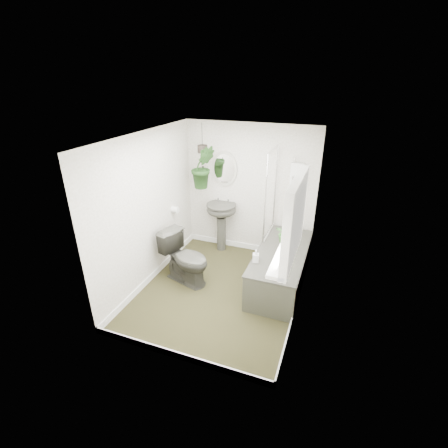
% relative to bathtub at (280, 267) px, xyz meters
% --- Properties ---
extents(floor, '(2.30, 2.80, 0.02)m').
position_rel_bathtub_xyz_m(floor, '(-0.80, -0.50, -0.30)').
color(floor, black).
rests_on(floor, ground).
extents(ceiling, '(2.30, 2.80, 0.02)m').
position_rel_bathtub_xyz_m(ceiling, '(-0.80, -0.50, 2.02)').
color(ceiling, white).
rests_on(ceiling, ground).
extents(wall_back, '(2.30, 0.02, 2.30)m').
position_rel_bathtub_xyz_m(wall_back, '(-0.80, 0.91, 0.86)').
color(wall_back, white).
rests_on(wall_back, ground).
extents(wall_front, '(2.30, 0.02, 2.30)m').
position_rel_bathtub_xyz_m(wall_front, '(-0.80, -1.91, 0.86)').
color(wall_front, white).
rests_on(wall_front, ground).
extents(wall_left, '(0.02, 2.80, 2.30)m').
position_rel_bathtub_xyz_m(wall_left, '(-1.96, -0.50, 0.86)').
color(wall_left, white).
rests_on(wall_left, ground).
extents(wall_right, '(0.02, 2.80, 2.30)m').
position_rel_bathtub_xyz_m(wall_right, '(0.36, -0.50, 0.86)').
color(wall_right, white).
rests_on(wall_right, ground).
extents(skirting, '(2.30, 2.80, 0.10)m').
position_rel_bathtub_xyz_m(skirting, '(-0.80, -0.50, -0.24)').
color(skirting, white).
rests_on(skirting, floor).
extents(bathtub, '(0.72, 1.72, 0.58)m').
position_rel_bathtub_xyz_m(bathtub, '(0.00, 0.00, 0.00)').
color(bathtub, '#393931').
rests_on(bathtub, floor).
extents(bath_screen, '(0.04, 0.72, 1.40)m').
position_rel_bathtub_xyz_m(bath_screen, '(-0.33, 0.49, 0.99)').
color(bath_screen, silver).
rests_on(bath_screen, bathtub).
extents(shower_box, '(0.20, 0.10, 0.35)m').
position_rel_bathtub_xyz_m(shower_box, '(0.00, 0.84, 1.26)').
color(shower_box, white).
rests_on(shower_box, wall_back).
extents(oval_mirror, '(0.46, 0.03, 0.62)m').
position_rel_bathtub_xyz_m(oval_mirror, '(-1.25, 0.87, 1.21)').
color(oval_mirror, '#B3AF9F').
rests_on(oval_mirror, wall_back).
extents(wall_sconce, '(0.04, 0.04, 0.22)m').
position_rel_bathtub_xyz_m(wall_sconce, '(-1.65, 0.86, 1.11)').
color(wall_sconce, black).
rests_on(wall_sconce, wall_back).
extents(toilet_roll_holder, '(0.11, 0.11, 0.11)m').
position_rel_bathtub_xyz_m(toilet_roll_holder, '(-1.90, 0.20, 0.61)').
color(toilet_roll_holder, white).
rests_on(toilet_roll_holder, wall_left).
extents(window_recess, '(0.08, 1.00, 0.90)m').
position_rel_bathtub_xyz_m(window_recess, '(0.29, -1.20, 1.36)').
color(window_recess, white).
rests_on(window_recess, wall_right).
extents(window_sill, '(0.18, 1.00, 0.04)m').
position_rel_bathtub_xyz_m(window_sill, '(0.22, -1.20, 0.94)').
color(window_sill, white).
rests_on(window_sill, wall_right).
extents(window_blinds, '(0.01, 0.86, 0.76)m').
position_rel_bathtub_xyz_m(window_blinds, '(0.24, -1.20, 1.36)').
color(window_blinds, white).
rests_on(window_blinds, wall_right).
extents(toilet, '(0.90, 0.67, 0.82)m').
position_rel_bathtub_xyz_m(toilet, '(-1.40, -0.44, 0.12)').
color(toilet, '#393931').
rests_on(toilet, floor).
extents(pedestal_sink, '(0.61, 0.55, 0.91)m').
position_rel_bathtub_xyz_m(pedestal_sink, '(-1.25, 0.71, 0.16)').
color(pedestal_sink, '#393931').
rests_on(pedestal_sink, floor).
extents(sill_plant, '(0.24, 0.23, 0.22)m').
position_rel_bathtub_xyz_m(sill_plant, '(0.17, -0.97, 1.07)').
color(sill_plant, black).
rests_on(sill_plant, window_sill).
extents(hanging_plant, '(0.50, 0.48, 0.72)m').
position_rel_bathtub_xyz_m(hanging_plant, '(-1.50, 0.53, 1.30)').
color(hanging_plant, black).
rests_on(hanging_plant, ceiling).
extents(soap_bottle, '(0.10, 0.10, 0.19)m').
position_rel_bathtub_xyz_m(soap_bottle, '(-0.29, -0.44, 0.38)').
color(soap_bottle, '#2A1F22').
rests_on(soap_bottle, bathtub).
extents(hanging_pot, '(0.16, 0.16, 0.12)m').
position_rel_bathtub_xyz_m(hanging_pot, '(-1.50, 0.53, 1.61)').
color(hanging_pot, black).
rests_on(hanging_pot, ceiling).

